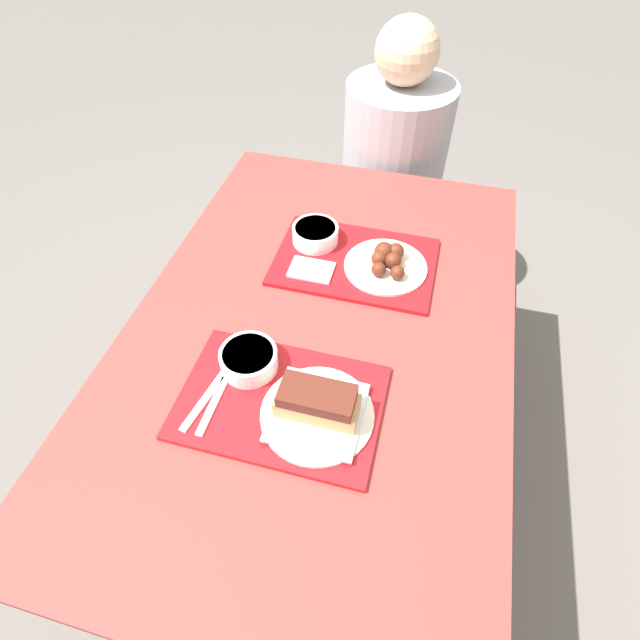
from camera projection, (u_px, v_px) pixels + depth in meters
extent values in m
plane|color=#605B56|center=(320.00, 459.00, 1.77)|extent=(12.00, 12.00, 0.00)
cube|color=maroon|center=(319.00, 331.00, 1.24)|extent=(0.93, 1.44, 0.04)
cylinder|color=maroon|center=(84.00, 597.00, 1.17)|extent=(0.07, 0.07, 0.69)
cylinder|color=maroon|center=(263.00, 252.00, 1.99)|extent=(0.07, 0.07, 0.69)
cylinder|color=maroon|center=(469.00, 288.00, 1.85)|extent=(0.07, 0.07, 0.69)
cube|color=maroon|center=(378.00, 208.00, 2.06)|extent=(0.88, 0.28, 0.04)
cylinder|color=maroon|center=(292.00, 235.00, 2.29)|extent=(0.06, 0.06, 0.40)
cylinder|color=maroon|center=(460.00, 264.00, 2.16)|extent=(0.06, 0.06, 0.40)
cube|color=#B21419|center=(280.00, 402.00, 1.07)|extent=(0.43, 0.30, 0.01)
cube|color=#B21419|center=(355.00, 262.00, 1.37)|extent=(0.43, 0.30, 0.01)
cylinder|color=white|center=(249.00, 360.00, 1.11)|extent=(0.13, 0.13, 0.05)
cylinder|color=beige|center=(248.00, 355.00, 1.10)|extent=(0.11, 0.11, 0.01)
cylinder|color=beige|center=(317.00, 414.00, 1.04)|extent=(0.24, 0.24, 0.01)
cube|color=silver|center=(317.00, 412.00, 1.03)|extent=(0.19, 0.19, 0.01)
cube|color=tan|center=(317.00, 405.00, 1.02)|extent=(0.17, 0.07, 0.04)
cube|color=#4C1E14|center=(317.00, 396.00, 0.99)|extent=(0.15, 0.08, 0.03)
cube|color=white|center=(205.00, 399.00, 1.07)|extent=(0.05, 0.17, 0.00)
cube|color=white|center=(215.00, 401.00, 1.06)|extent=(0.02, 0.17, 0.00)
cube|color=#3F3F47|center=(297.00, 377.00, 1.10)|extent=(0.04, 0.03, 0.01)
cylinder|color=white|center=(315.00, 234.00, 1.40)|extent=(0.13, 0.13, 0.05)
cylinder|color=beige|center=(315.00, 229.00, 1.39)|extent=(0.11, 0.11, 0.01)
cylinder|color=beige|center=(385.00, 266.00, 1.34)|extent=(0.22, 0.22, 0.01)
sphere|color=#562314|center=(393.00, 261.00, 1.32)|extent=(0.04, 0.04, 0.04)
sphere|color=#562314|center=(395.00, 252.00, 1.34)|extent=(0.05, 0.05, 0.05)
sphere|color=#562314|center=(384.00, 251.00, 1.34)|extent=(0.05, 0.05, 0.05)
sphere|color=#562314|center=(379.00, 259.00, 1.32)|extent=(0.04, 0.04, 0.04)
sphere|color=#562314|center=(379.00, 269.00, 1.30)|extent=(0.04, 0.04, 0.04)
sphere|color=#562314|center=(397.00, 273.00, 1.29)|extent=(0.04, 0.04, 0.04)
cube|color=white|center=(311.00, 270.00, 1.33)|extent=(0.12, 0.08, 0.01)
cylinder|color=#9E9EA3|center=(395.00, 151.00, 1.85)|extent=(0.38, 0.38, 0.49)
sphere|color=tan|center=(407.00, 51.00, 1.59)|extent=(0.21, 0.21, 0.21)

